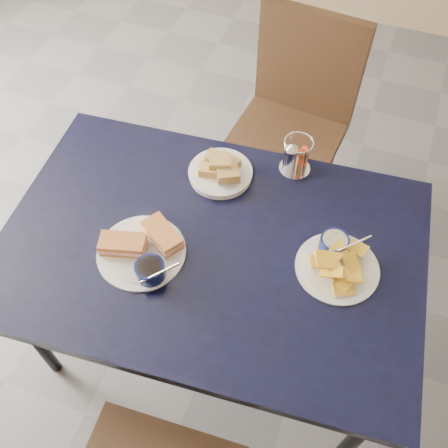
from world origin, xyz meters
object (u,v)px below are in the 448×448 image
(sandwich_plate, at_px, (144,250))
(bread_basket, at_px, (221,171))
(condiment_caddy, at_px, (295,157))
(chair_far, at_px, (293,110))
(dining_table, at_px, (211,254))
(plantain_plate, at_px, (336,259))

(sandwich_plate, relative_size, bread_basket, 1.39)
(sandwich_plate, height_order, condiment_caddy, condiment_caddy)
(chair_far, distance_m, sandwich_plate, 1.06)
(chair_far, xyz_separation_m, sandwich_plate, (-0.22, -1.01, 0.21))
(dining_table, bearing_deg, bread_basket, 104.26)
(chair_far, height_order, bread_basket, chair_far)
(sandwich_plate, bearing_deg, dining_table, 30.54)
(chair_far, bearing_deg, bread_basket, -99.93)
(sandwich_plate, xyz_separation_m, plantain_plate, (0.57, 0.17, -0.00))
(dining_table, bearing_deg, plantain_plate, 10.07)
(chair_far, distance_m, bread_basket, 0.67)
(sandwich_plate, bearing_deg, condiment_caddy, 56.24)
(chair_far, relative_size, bread_basket, 4.48)
(sandwich_plate, distance_m, plantain_plate, 0.59)
(dining_table, distance_m, sandwich_plate, 0.23)
(sandwich_plate, distance_m, condiment_caddy, 0.61)
(dining_table, bearing_deg, sandwich_plate, -149.46)
(dining_table, xyz_separation_m, sandwich_plate, (-0.18, -0.11, 0.08))
(dining_table, xyz_separation_m, bread_basket, (-0.07, 0.28, 0.09))
(plantain_plate, bearing_deg, condiment_caddy, 124.43)
(plantain_plate, relative_size, bread_basket, 1.17)
(chair_far, bearing_deg, plantain_plate, -67.43)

